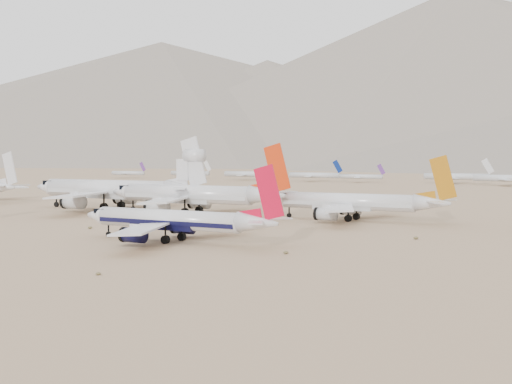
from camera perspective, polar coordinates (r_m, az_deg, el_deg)
ground at (r=117.08m, az=-8.50°, el=-4.72°), size 7000.00×7000.00×0.00m
main_airliner at (r=120.41m, az=-7.11°, el=-2.56°), size 41.73×40.76×14.73m
row2_gold_tail at (r=162.38m, az=8.77°, el=-0.94°), size 46.33×45.31×16.49m
row2_orange_tail at (r=178.51m, az=-5.52°, el=-0.27°), size 55.13×53.93×19.67m
row2_white_trijet at (r=198.74m, az=-12.29°, el=0.25°), size 61.95×60.54×21.95m
distant_storage_row at (r=418.75m, az=13.89°, el=1.35°), size 475.19×62.77×13.58m
desert_scrub at (r=94.07m, az=-18.29°, el=-6.56°), size 261.14×121.67×0.63m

